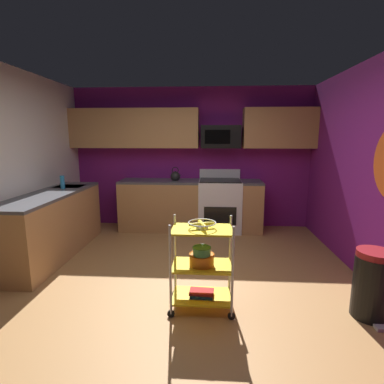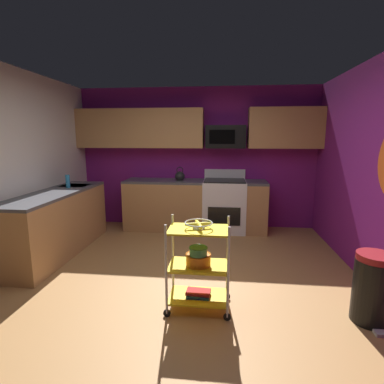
# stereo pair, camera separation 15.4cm
# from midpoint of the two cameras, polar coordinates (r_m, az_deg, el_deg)

# --- Properties ---
(floor) EXTENTS (4.40, 4.80, 0.04)m
(floor) POSITION_cam_midpoint_polar(r_m,az_deg,el_deg) (3.67, -3.87, -17.41)
(floor) COLOR #A87542
(floor) RESTS_ON ground
(wall_back) EXTENTS (4.52, 0.06, 2.60)m
(wall_back) POSITION_cam_midpoint_polar(r_m,az_deg,el_deg) (5.67, -0.85, 6.50)
(wall_back) COLOR #751970
(wall_back) RESTS_ON ground
(counter_run) EXTENTS (3.49, 2.70, 0.92)m
(counter_run) POSITION_cam_midpoint_polar(r_m,az_deg,el_deg) (5.03, -11.55, -3.88)
(counter_run) COLOR #B27F4C
(counter_run) RESTS_ON ground
(oven_range) EXTENTS (0.76, 0.65, 1.10)m
(oven_range) POSITION_cam_midpoint_polar(r_m,az_deg,el_deg) (5.45, 4.53, -2.43)
(oven_range) COLOR white
(oven_range) RESTS_ON ground
(upper_cabinets) EXTENTS (4.40, 0.33, 0.70)m
(upper_cabinets) POSITION_cam_midpoint_polar(r_m,az_deg,el_deg) (5.48, -2.29, 12.11)
(upper_cabinets) COLOR #B27F4C
(microwave) EXTENTS (0.70, 0.39, 0.40)m
(microwave) POSITION_cam_midpoint_polar(r_m,az_deg,el_deg) (5.42, 4.69, 10.52)
(microwave) COLOR black
(rolling_cart) EXTENTS (0.65, 0.39, 0.91)m
(rolling_cart) POSITION_cam_midpoint_polar(r_m,az_deg,el_deg) (3.01, 0.38, -13.91)
(rolling_cart) COLOR silver
(rolling_cart) RESTS_ON ground
(fruit_bowl) EXTENTS (0.27, 0.27, 0.07)m
(fruit_bowl) POSITION_cam_midpoint_polar(r_m,az_deg,el_deg) (2.86, 0.39, -6.17)
(fruit_bowl) COLOR silver
(fruit_bowl) RESTS_ON rolling_cart
(mixing_bowl_large) EXTENTS (0.25, 0.25, 0.11)m
(mixing_bowl_large) POSITION_cam_midpoint_polar(r_m,az_deg,el_deg) (2.98, 0.35, -12.76)
(mixing_bowl_large) COLOR orange
(mixing_bowl_large) RESTS_ON rolling_cart
(mixing_bowl_small) EXTENTS (0.18, 0.18, 0.08)m
(mixing_bowl_small) POSITION_cam_midpoint_polar(r_m,az_deg,el_deg) (2.91, 0.35, -11.21)
(mixing_bowl_small) COLOR #387F4C
(mixing_bowl_small) RESTS_ON rolling_cart
(book_stack) EXTENTS (0.25, 0.18, 0.05)m
(book_stack) POSITION_cam_midpoint_polar(r_m,az_deg,el_deg) (3.14, 0.38, -18.87)
(book_stack) COLOR #1E4C8C
(book_stack) RESTS_ON rolling_cart
(kettle) EXTENTS (0.21, 0.18, 0.26)m
(kettle) POSITION_cam_midpoint_polar(r_m,az_deg,el_deg) (5.41, -4.04, 3.05)
(kettle) COLOR black
(kettle) RESTS_ON counter_run
(dish_soap_bottle) EXTENTS (0.06, 0.06, 0.20)m
(dish_soap_bottle) POSITION_cam_midpoint_polar(r_m,az_deg,el_deg) (4.96, -24.45, 1.74)
(dish_soap_bottle) COLOR #2D8CBF
(dish_soap_bottle) RESTS_ON counter_run
(trash_can) EXTENTS (0.34, 0.42, 0.66)m
(trash_can) POSITION_cam_midpoint_polar(r_m,az_deg,el_deg) (3.35, 30.19, -15.09)
(trash_can) COLOR black
(trash_can) RESTS_ON ground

